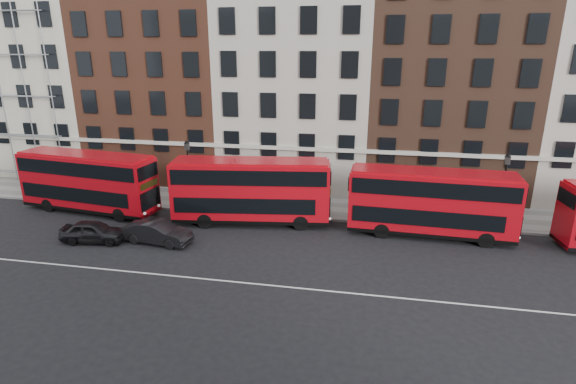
% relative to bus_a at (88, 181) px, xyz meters
% --- Properties ---
extents(ground, '(120.00, 120.00, 0.00)m').
position_rel_bus_a_xyz_m(ground, '(14.27, -6.51, -2.46)').
color(ground, black).
rests_on(ground, ground).
extents(pavement, '(80.00, 5.00, 0.15)m').
position_rel_bus_a_xyz_m(pavement, '(14.27, 3.99, -2.38)').
color(pavement, slate).
rests_on(pavement, ground).
extents(kerb, '(80.00, 0.30, 0.16)m').
position_rel_bus_a_xyz_m(kerb, '(14.27, 1.49, -2.38)').
color(kerb, gray).
rests_on(kerb, ground).
extents(road_centre_line, '(70.00, 0.12, 0.01)m').
position_rel_bus_a_xyz_m(road_centre_line, '(14.27, -8.51, -2.45)').
color(road_centre_line, white).
rests_on(road_centre_line, ground).
extents(building_terrace, '(64.00, 11.95, 22.00)m').
position_rel_bus_a_xyz_m(building_terrace, '(13.97, 11.37, 7.78)').
color(building_terrace, '#BBB6A2').
rests_on(building_terrace, ground).
extents(bus_a, '(11.14, 4.05, 4.58)m').
position_rel_bus_a_xyz_m(bus_a, '(0.00, 0.00, 0.00)').
color(bus_a, '#B50913').
rests_on(bus_a, ground).
extents(bus_b, '(11.35, 4.13, 4.67)m').
position_rel_bus_a_xyz_m(bus_b, '(12.80, -0.01, 0.05)').
color(bus_b, '#B50913').
rests_on(bus_b, ground).
extents(bus_c, '(10.82, 3.05, 4.50)m').
position_rel_bus_a_xyz_m(bus_c, '(25.10, -0.00, -0.04)').
color(bus_c, '#B50913').
rests_on(bus_c, ground).
extents(car_rear, '(4.33, 2.17, 1.41)m').
position_rel_bus_a_xyz_m(car_rear, '(3.58, -5.13, -1.75)').
color(car_rear, black).
rests_on(car_rear, ground).
extents(car_front, '(4.62, 2.06, 1.47)m').
position_rel_bus_a_xyz_m(car_front, '(7.76, -4.51, -1.72)').
color(car_front, black).
rests_on(car_front, ground).
extents(lamp_post_left, '(0.44, 0.44, 5.33)m').
position_rel_bus_a_xyz_m(lamp_post_left, '(7.36, 1.97, 0.62)').
color(lamp_post_left, black).
rests_on(lamp_post_left, pavement).
extents(lamp_post_right, '(0.44, 0.44, 5.33)m').
position_rel_bus_a_xyz_m(lamp_post_right, '(29.97, 1.90, 0.62)').
color(lamp_post_right, black).
rests_on(lamp_post_right, pavement).
extents(iron_railings, '(6.60, 0.06, 1.00)m').
position_rel_bus_a_xyz_m(iron_railings, '(14.27, 6.19, -1.81)').
color(iron_railings, black).
rests_on(iron_railings, pavement).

